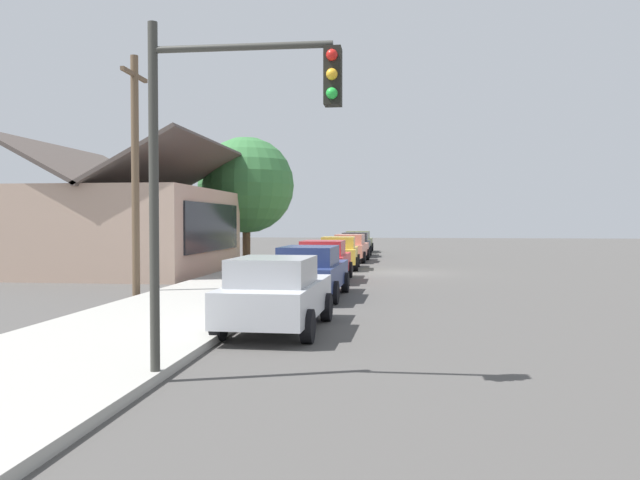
% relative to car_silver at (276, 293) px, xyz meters
% --- Properties ---
extents(ground_plane, '(120.00, 120.00, 0.00)m').
position_rel_car_silver_xyz_m(ground_plane, '(15.42, -2.64, -0.81)').
color(ground_plane, '#4C4947').
extents(sidewalk_curb, '(60.00, 4.20, 0.16)m').
position_rel_car_silver_xyz_m(sidewalk_curb, '(15.42, 2.96, -0.73)').
color(sidewalk_curb, '#A3A099').
rests_on(sidewalk_curb, ground).
extents(car_silver, '(4.37, 2.08, 1.59)m').
position_rel_car_silver_xyz_m(car_silver, '(0.00, 0.00, 0.00)').
color(car_silver, silver).
rests_on(car_silver, ground).
extents(car_navy, '(4.83, 2.09, 1.59)m').
position_rel_car_silver_xyz_m(car_navy, '(5.82, 0.03, 0.00)').
color(car_navy, navy).
rests_on(car_navy, ground).
extents(car_cherry, '(4.47, 2.02, 1.59)m').
position_rel_car_silver_xyz_m(car_cherry, '(11.30, 0.25, 0.00)').
color(car_cherry, red).
rests_on(car_cherry, ground).
extents(car_mustard, '(4.41, 2.07, 1.59)m').
position_rel_car_silver_xyz_m(car_mustard, '(17.39, 0.20, -0.00)').
color(car_mustard, gold).
rests_on(car_mustard, ground).
extents(car_coral, '(4.74, 2.07, 1.59)m').
position_rel_car_silver_xyz_m(car_coral, '(23.05, 0.02, 0.00)').
color(car_coral, '#EA8C75').
rests_on(car_coral, ground).
extents(car_charcoal, '(4.66, 2.06, 1.59)m').
position_rel_car_silver_xyz_m(car_charcoal, '(28.50, 0.06, 0.00)').
color(car_charcoal, '#2D3035').
rests_on(car_charcoal, ground).
extents(car_olive, '(4.65, 2.16, 1.59)m').
position_rel_car_silver_xyz_m(car_olive, '(34.20, 0.20, 0.00)').
color(car_olive, olive).
rests_on(car_olive, ground).
extents(storefront_building, '(10.43, 7.89, 5.93)m').
position_rel_car_silver_xyz_m(storefront_building, '(14.07, 9.35, 1.22)').
color(storefront_building, tan).
rests_on(storefront_building, ground).
extents(shade_tree, '(5.34, 5.34, 7.03)m').
position_rel_car_silver_xyz_m(shade_tree, '(21.10, 5.72, 3.54)').
color(shade_tree, brown).
rests_on(shade_tree, ground).
extents(traffic_light_main, '(0.37, 2.79, 5.20)m').
position_rel_car_silver_xyz_m(traffic_light_main, '(-4.38, -0.10, 2.68)').
color(traffic_light_main, '#383833').
rests_on(traffic_light_main, ground).
extents(utility_pole_wooden, '(1.80, 0.24, 7.50)m').
position_rel_car_silver_xyz_m(utility_pole_wooden, '(5.69, 5.56, 3.12)').
color(utility_pole_wooden, brown).
rests_on(utility_pole_wooden, ground).
extents(fire_hydrant_red, '(0.22, 0.22, 0.71)m').
position_rel_car_silver_xyz_m(fire_hydrant_red, '(24.80, 1.56, -0.32)').
color(fire_hydrant_red, red).
rests_on(fire_hydrant_red, sidewalk_curb).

